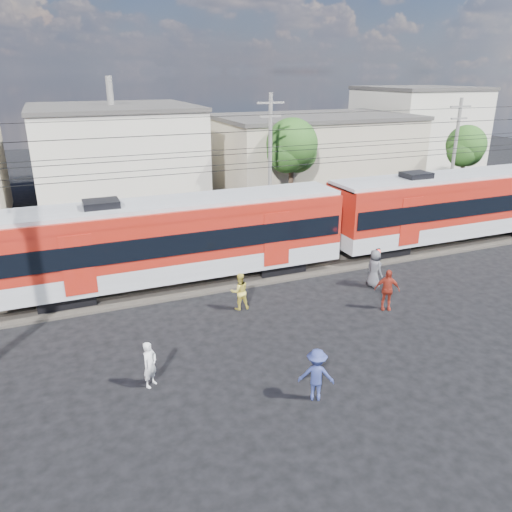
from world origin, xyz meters
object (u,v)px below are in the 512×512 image
object	(u,v)px
pedestrian_c	(316,375)
car_silver	(475,205)
commuter_train	(181,237)
crossing_signal	(377,259)
pedestrian_a	(150,364)

from	to	relation	value
pedestrian_c	car_silver	world-z (taller)	pedestrian_c
commuter_train	pedestrian_c	size ratio (longest dim) A/B	29.01
commuter_train	crossing_signal	distance (m)	9.40
pedestrian_c	crossing_signal	world-z (taller)	crossing_signal
commuter_train	car_silver	size ratio (longest dim) A/B	13.56
commuter_train	pedestrian_a	distance (m)	8.50
pedestrian_c	crossing_signal	bearing A→B (deg)	-107.07
pedestrian_a	crossing_signal	bearing A→B (deg)	-20.24
commuter_train	crossing_signal	bearing A→B (deg)	-21.96
commuter_train	pedestrian_a	xyz separation A→B (m)	(-3.09, -7.76, -1.61)
commuter_train	car_silver	world-z (taller)	commuter_train
pedestrian_c	commuter_train	bearing A→B (deg)	-52.92
commuter_train	crossing_signal	world-z (taller)	commuter_train
pedestrian_c	crossing_signal	distance (m)	9.93
pedestrian_a	car_silver	world-z (taller)	pedestrian_a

